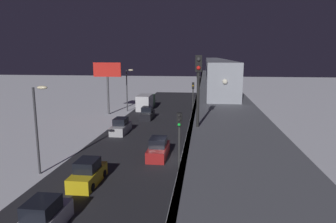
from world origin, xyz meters
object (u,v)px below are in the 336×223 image
Objects in this scene: rail_signal at (198,79)px; sedan_black at (147,114)px; sedan_red at (158,149)px; traffic_light_far at (197,83)px; sedan_silver at (121,127)px; subway_train at (215,68)px; commercial_billboard at (107,75)px; sedan_yellow at (88,174)px; sedan_white at (43,219)px; box_truck at (146,102)px; traffic_light_near at (179,145)px; traffic_light_mid at (193,98)px.

rail_signal is 32.41m from sedan_black.
sedan_red is 0.73× the size of traffic_light_far.
sedan_black and sedan_silver have the same top height.
sedan_silver is at bearing 78.82° from sedan_black.
subway_train is 18.38m from commercial_billboard.
sedan_yellow is at bearing 80.09° from traffic_light_far.
sedan_white is at bearing 81.43° from traffic_light_far.
box_truck is (2.00, -9.08, 0.55)m from sedan_black.
rail_signal is 15.09m from sedan_red.
traffic_light_near reaches higher than sedan_red.
subway_train is 6.23× the size of commercial_billboard.
traffic_light_far is at bearing -112.86° from sedan_black.
sedan_silver is (6.40, -8.97, 0.00)m from sedan_red.
sedan_black is at bearing 104.28° from sedan_red.
box_truck is 13.20m from traffic_light_far.
rail_signal is 0.86× the size of sedan_red.
subway_train is at bearing -106.69° from traffic_light_mid.
sedan_yellow is 25.12m from sedan_black.
traffic_light_mid is at bearing -90.00° from traffic_light_near.
traffic_light_near is at bearing 104.50° from box_truck.
sedan_yellow is at bearing 96.41° from sedan_silver.
subway_train is 7.50× the size of box_truck.
traffic_light_near is (1.24, -2.51, -4.63)m from rail_signal.
sedan_silver is at bearing 90.63° from box_truck.
sedan_yellow is 0.94× the size of sedan_red.
rail_signal is 0.62× the size of traffic_light_mid.
subway_train reaches higher than traffic_light_far.
rail_signal is at bearing 91.48° from traffic_light_far.
sedan_white is 36.38m from commercial_billboard.
box_truck is at bearing -74.69° from rail_signal.
traffic_light_far is (-9.30, -26.90, 3.40)m from sedan_silver.
subway_train reaches higher than sedan_yellow.
sedan_yellow is 0.68× the size of traffic_light_far.
traffic_light_far is at bearing -74.79° from subway_train.
sedan_silver is at bearing -63.37° from traffic_light_near.
traffic_light_near and traffic_light_mid have the same top height.
traffic_light_near is at bearing 115.83° from commercial_billboard.
subway_train reaches higher than commercial_billboard.
traffic_light_near is at bearing -63.62° from rail_signal.
subway_train is 12.65× the size of sedan_yellow.
sedan_red is at bearing 75.62° from subway_train.
sedan_black is 19.61m from traffic_light_far.
traffic_light_mid reaches higher than sedan_yellow.
sedan_red is (-4.60, 18.07, 0.00)m from sedan_black.
sedan_red is at bearing -123.15° from sedan_yellow.
rail_signal is at bearing 105.31° from box_truck.
commercial_billboard is (16.15, -33.30, -2.00)m from rail_signal.
traffic_light_far is at bearing -135.50° from commercial_billboard.
sedan_yellow is at bearing -90.00° from sedan_white.
commercial_billboard is at bearing -28.43° from traffic_light_mid.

